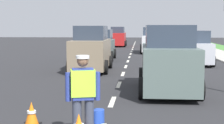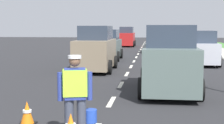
% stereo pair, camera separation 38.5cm
% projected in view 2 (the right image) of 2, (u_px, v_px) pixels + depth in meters
% --- Properties ---
extents(ground_plane, '(96.00, 96.00, 0.00)m').
position_uv_depth(ground_plane, '(136.00, 57.00, 25.10)').
color(ground_plane, '#28282B').
extents(lane_center_line, '(0.14, 46.40, 0.01)m').
position_uv_depth(lane_center_line, '(139.00, 53.00, 29.24)').
color(lane_center_line, silver).
rests_on(lane_center_line, ground).
extents(road_worker, '(0.72, 0.49, 1.67)m').
position_uv_depth(road_worker, '(76.00, 93.00, 6.52)').
color(road_worker, '#383D4C').
rests_on(road_worker, ground).
extents(traffic_cone_far, '(0.36, 0.36, 0.54)m').
position_uv_depth(traffic_cone_far, '(27.00, 113.00, 7.64)').
color(traffic_cone_far, black).
rests_on(traffic_cone_far, ground).
extents(car_parked_far, '(2.07, 3.83, 2.01)m').
position_uv_depth(car_parked_far, '(199.00, 49.00, 19.75)').
color(car_parked_far, silver).
rests_on(car_parked_far, ground).
extents(car_oncoming_lead, '(1.92, 3.90, 2.27)m').
position_uv_depth(car_oncoming_lead, '(96.00, 50.00, 17.03)').
color(car_oncoming_lead, gray).
rests_on(car_oncoming_lead, ground).
extents(car_oncoming_third, '(1.93, 4.12, 2.25)m').
position_uv_depth(car_oncoming_third, '(127.00, 37.00, 38.70)').
color(car_oncoming_third, red).
rests_on(car_oncoming_third, ground).
extents(car_outgoing_far, '(1.98, 4.16, 2.21)m').
position_uv_depth(car_outgoing_far, '(160.00, 41.00, 28.86)').
color(car_outgoing_far, silver).
rests_on(car_outgoing_far, ground).
extents(car_outgoing_ahead, '(1.96, 4.07, 2.27)m').
position_uv_depth(car_outgoing_ahead, '(169.00, 61.00, 11.34)').
color(car_outgoing_ahead, slate).
rests_on(car_outgoing_ahead, ground).
extents(car_oncoming_second, '(1.89, 3.91, 2.05)m').
position_uv_depth(car_oncoming_second, '(107.00, 46.00, 22.86)').
color(car_oncoming_second, slate).
rests_on(car_oncoming_second, ground).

